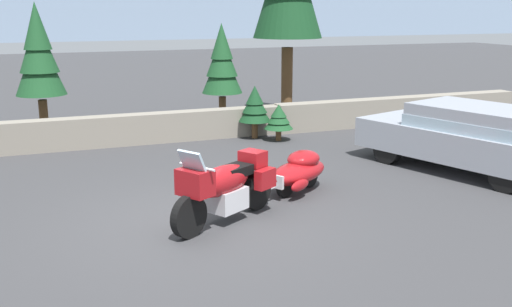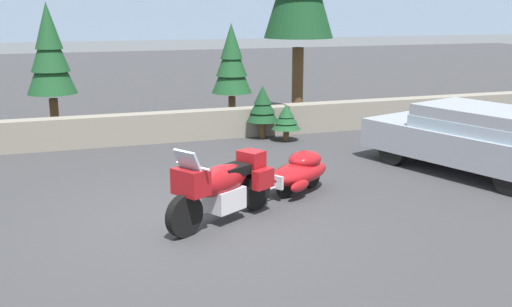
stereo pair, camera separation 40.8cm
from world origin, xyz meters
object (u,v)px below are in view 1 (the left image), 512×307
object	(u,v)px
car_shaped_trailer	(298,170)
pine_tree_far_right	(222,62)
touring_motorcycle	(224,185)
pine_tree_secondary	(38,54)
sedan_at_right_edge	(468,135)

from	to	relation	value
car_shaped_trailer	pine_tree_far_right	distance (m)	6.90
touring_motorcycle	pine_tree_secondary	bearing A→B (deg)	107.27
touring_motorcycle	pine_tree_far_right	world-z (taller)	pine_tree_far_right
touring_motorcycle	car_shaped_trailer	bearing A→B (deg)	31.08
car_shaped_trailer	pine_tree_secondary	bearing A→B (deg)	122.10
sedan_at_right_edge	pine_tree_far_right	world-z (taller)	pine_tree_far_right
car_shaped_trailer	pine_tree_far_right	size ratio (longest dim) A/B	0.70
touring_motorcycle	car_shaped_trailer	distance (m)	2.12
touring_motorcycle	pine_tree_secondary	size ratio (longest dim) A/B	0.58
sedan_at_right_edge	pine_tree_secondary	bearing A→B (deg)	140.63
touring_motorcycle	car_shaped_trailer	size ratio (longest dim) A/B	0.99
pine_tree_secondary	pine_tree_far_right	world-z (taller)	pine_tree_secondary
touring_motorcycle	pine_tree_far_right	bearing A→B (deg)	72.27
car_shaped_trailer	sedan_at_right_edge	world-z (taller)	sedan_at_right_edge
touring_motorcycle	sedan_at_right_edge	size ratio (longest dim) A/B	0.42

